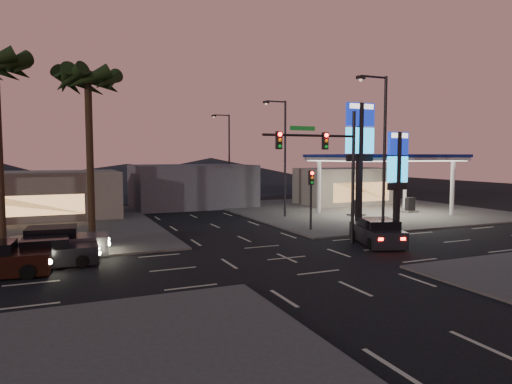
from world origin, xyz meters
name	(u,v)px	position (x,y,z in m)	size (l,w,h in m)	color
ground	(287,258)	(0.00, 0.00, 0.00)	(140.00, 140.00, 0.00)	black
corner_lot_ne	(357,210)	(16.00, 16.00, 0.06)	(24.00, 24.00, 0.12)	#47443F
gas_station	(385,159)	(16.00, 12.00, 5.08)	(12.20, 8.20, 5.47)	silver
convenience_store	(345,186)	(18.00, 21.00, 2.00)	(10.00, 6.00, 4.00)	#726B5B
pylon_sign_tall	(360,141)	(8.50, 5.50, 6.39)	(2.20, 0.35, 9.00)	black
pylon_sign_short	(398,166)	(11.00, 4.50, 4.66)	(1.60, 0.35, 7.00)	black
traffic_signal_mast	(329,158)	(3.76, 1.99, 5.23)	(6.10, 0.39, 8.00)	black
pedestal_signal	(311,190)	(5.50, 6.98, 2.92)	(0.32, 0.39, 4.30)	black
streetlight_near	(382,149)	(6.79, 1.00, 5.72)	(2.14, 0.25, 10.00)	black
streetlight_mid	(283,151)	(6.79, 14.00, 5.72)	(2.14, 0.25, 10.00)	black
streetlight_far	(227,153)	(6.79, 28.00, 5.72)	(2.14, 0.25, 10.00)	black
palm_a	(88,90)	(-9.00, 9.50, 9.43)	(4.41, 4.41, 10.86)	black
building_far_west	(19,196)	(-14.00, 22.00, 2.00)	(16.00, 8.00, 4.00)	#726B5B
building_far_mid	(191,186)	(2.00, 26.00, 2.20)	(12.00, 9.00, 4.40)	#4C4C51
hill_right	(211,171)	(15.00, 60.00, 2.50)	(50.00, 50.00, 5.00)	black
hill_center	(128,175)	(0.00, 60.00, 2.00)	(60.00, 60.00, 4.00)	black
car_lane_a_front	(51,253)	(-11.30, 2.88, 0.65)	(4.37, 1.91, 1.41)	black
car_lane_b_front	(57,243)	(-11.00, 4.90, 0.76)	(5.14, 2.39, 1.64)	#545456
suv_station	(377,232)	(6.70, 1.13, 0.73)	(3.32, 5.07, 1.57)	black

